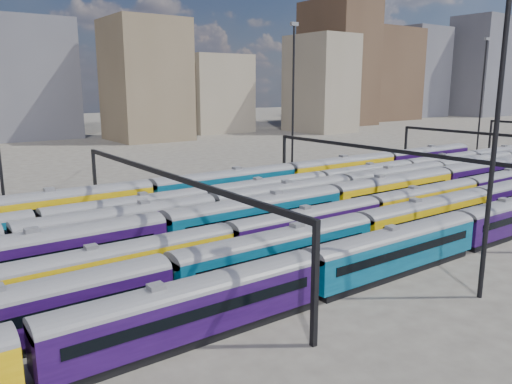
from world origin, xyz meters
TOP-DOWN VIEW (x-y plane):
  - ground at (0.00, 0.00)m, footprint 500.00×500.00m
  - rake_1 at (4.84, -10.00)m, footprint 98.24×2.88m
  - rake_2 at (11.47, -5.00)m, footprint 129.99×2.72m
  - rake_3 at (11.68, 0.00)m, footprint 106.60×3.12m
  - rake_4 at (7.97, 5.00)m, footprint 121.23×2.96m
  - rake_5 at (8.59, 10.00)m, footprint 112.58×2.75m
  - rake_6 at (-4.01, 15.00)m, footprint 108.94×3.19m
  - gantry_1 at (-20.00, 0.00)m, footprint 0.35×40.35m
  - gantry_2 at (10.00, 0.00)m, footprint 0.35×40.35m
  - gantry_3 at (40.00, 0.00)m, footprint 0.35×40.35m
  - mast_2 at (-5.00, -22.00)m, footprint 1.40×0.50m
  - mast_3 at (15.00, 24.00)m, footprint 1.40×0.50m
  - mast_5 at (65.00, 20.00)m, footprint 1.40×0.50m
  - skyline at (104.75, 105.73)m, footprint 399.22×60.48m

SIDE VIEW (x-z plane):
  - ground at x=0.00m, z-range 0.00..0.00m
  - rake_2 at x=11.47m, z-range 0.11..4.67m
  - rake_5 at x=8.59m, z-range 0.12..4.73m
  - rake_1 at x=4.84m, z-range 0.12..4.96m
  - rake_4 at x=7.97m, z-range 0.12..5.10m
  - rake_3 at x=11.68m, z-range 0.13..5.39m
  - rake_6 at x=-4.01m, z-range 0.13..5.51m
  - gantry_1 at x=-20.00m, z-range 2.78..10.80m
  - gantry_2 at x=10.00m, z-range 2.78..10.80m
  - gantry_3 at x=40.00m, z-range 2.78..10.80m
  - mast_2 at x=-5.00m, z-range 1.17..26.77m
  - mast_3 at x=15.00m, z-range 1.17..26.77m
  - mast_5 at x=65.00m, z-range 1.17..26.77m
  - skyline at x=104.75m, z-range -4.18..45.85m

